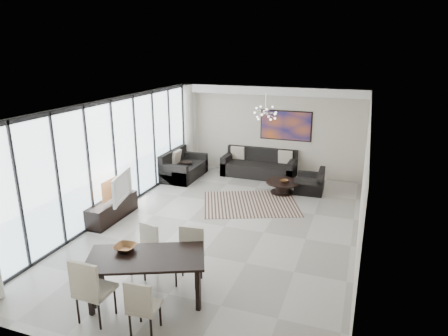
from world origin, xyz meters
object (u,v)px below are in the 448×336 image
at_px(sofa_main, 259,167).
at_px(television, 117,187).
at_px(coffee_table, 283,186).
at_px(tv_console, 112,209).
at_px(dining_table, 146,261).

distance_m(sofa_main, television, 5.15).
height_order(coffee_table, tv_console, tv_console).
bearing_deg(sofa_main, television, -117.41).
relative_size(television, dining_table, 0.55).
bearing_deg(coffee_table, tv_console, -137.82).
relative_size(sofa_main, tv_console, 1.47).
distance_m(sofa_main, dining_table, 7.19).
height_order(tv_console, dining_table, dining_table).
bearing_deg(sofa_main, dining_table, -90.25).
xyz_separation_m(coffee_table, dining_table, (-1.10, -5.82, 0.52)).
relative_size(coffee_table, sofa_main, 0.42).
height_order(tv_console, television, television).
height_order(coffee_table, sofa_main, sofa_main).
bearing_deg(sofa_main, coffee_table, -51.69).
relative_size(tv_console, dining_table, 0.76).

